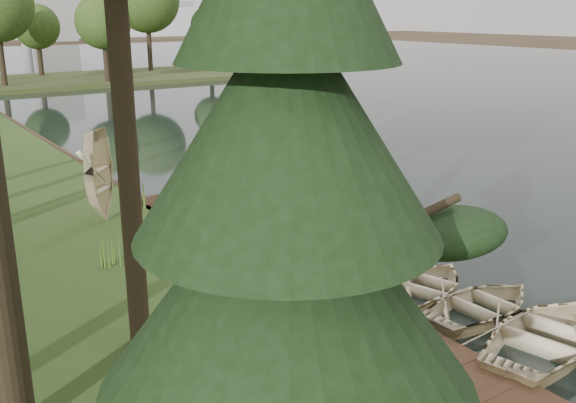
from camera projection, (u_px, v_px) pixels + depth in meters
ground at (323, 263)px, 17.66m from camera, size 300.00×300.00×0.00m
water at (473, 100)px, 49.70m from camera, size 130.00×200.00×0.05m
boardwalk at (274, 270)px, 16.75m from camera, size 1.60×16.00×0.30m
peninsula at (72, 80)px, 61.44m from camera, size 50.00×14.00×0.45m
far_trees at (29, 13)px, 57.86m from camera, size 45.60×5.60×8.80m
rowboat_0 at (548, 333)px, 12.88m from camera, size 4.41×3.58×0.80m
rowboat_1 at (483, 302)px, 14.39m from camera, size 3.32×2.46×0.66m
rowboat_2 at (426, 283)px, 15.46m from camera, size 3.62×3.04×0.64m
rowboat_3 at (393, 260)px, 16.75m from camera, size 3.96×3.26×0.71m
rowboat_4 at (358, 243)px, 17.98m from camera, size 4.23×3.63×0.74m
rowboat_5 at (331, 229)px, 19.17m from camera, size 3.64×2.85×0.69m
rowboat_6 at (298, 215)px, 20.40m from camera, size 4.07×3.47×0.71m
rowboat_7 at (277, 203)px, 21.59m from camera, size 4.11×3.14×0.79m
stored_rowboat at (104, 212)px, 20.09m from camera, size 3.58×3.55×0.61m
pine_tree at (287, 190)px, 5.95m from camera, size 3.80×3.80×7.83m
reeds_0 at (320, 309)px, 13.16m from camera, size 0.60×0.60×0.96m
reeds_1 at (176, 215)px, 19.04m from camera, size 0.60×0.60×1.06m
reeds_2 at (110, 251)px, 16.47m from camera, size 0.60×0.60×0.89m
reeds_3 at (141, 197)px, 21.20m from camera, size 0.60×0.60×0.88m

